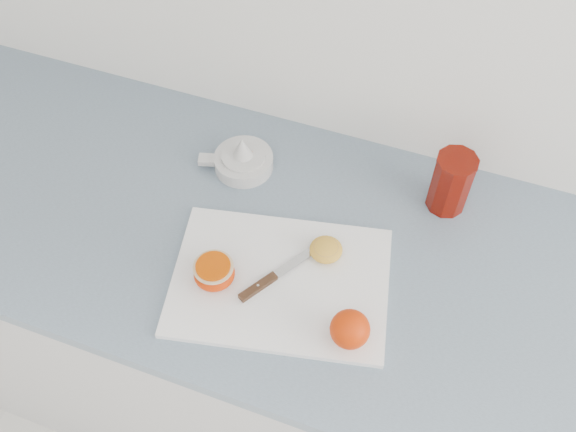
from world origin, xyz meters
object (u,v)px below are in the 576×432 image
Objects in this scene: counter at (319,353)px; citrus_juicer at (243,159)px; cutting_board at (280,282)px; red_tumbler at (451,184)px; half_orange at (214,273)px.

citrus_juicer is at bearing 148.37° from counter.
red_tumbler is (0.24, 0.28, 0.05)m from cutting_board.
cutting_board is 5.25× the size of half_orange.
counter is 0.46m from cutting_board.
counter is at bearing 57.39° from cutting_board.
counter is 18.38× the size of red_tumbler.
half_orange is at bearing -137.49° from red_tumbler.
counter is 32.28× the size of half_orange.
cutting_board is (-0.06, -0.09, 0.45)m from counter.
citrus_juicer is at bearing 125.73° from cutting_board.
red_tumbler is (0.35, 0.32, 0.02)m from half_orange.
red_tumbler reaches higher than cutting_board.
counter is at bearing -133.81° from red_tumbler.
cutting_board is 0.37m from red_tumbler.
citrus_juicer is (-0.06, 0.27, -0.01)m from half_orange.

